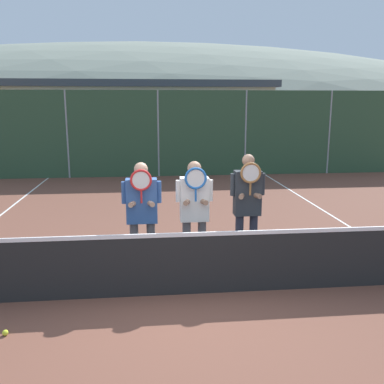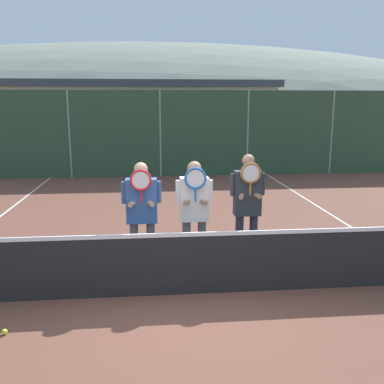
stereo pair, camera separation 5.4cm
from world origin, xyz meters
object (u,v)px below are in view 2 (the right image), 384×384
Objects in this scene: player_leftmost at (142,209)px; car_far_left at (56,142)px; car_center at (284,142)px; car_left_of_center at (175,142)px; player_center_right at (247,203)px; player_center_left at (194,208)px; tennis_ball_on_court at (4,332)px.

player_leftmost is 0.39× the size of car_far_left.
car_center is (6.20, 12.72, -0.20)m from player_leftmost.
player_leftmost is 0.41× the size of car_center.
car_far_left is 1.12× the size of car_left_of_center.
car_far_left is at bearing 113.83° from player_center_right.
car_far_left is at bearing 174.83° from car_left_of_center.
player_center_right is 0.45× the size of car_left_of_center.
player_center_right is (0.85, 0.10, 0.03)m from player_center_left.
car_left_of_center is 14.16m from tennis_ball_on_court.
car_left_of_center is 5.01m from car_center.
car_left_of_center is 60.13× the size of tennis_ball_on_court.
car_far_left reaches higher than player_center_left.
car_center is at bearing 66.98° from player_center_left.
car_far_left is at bearing 110.36° from player_center_left.
tennis_ball_on_court is (-3.23, -1.73, -1.05)m from player_center_right.
player_center_right is at bearing 4.14° from player_leftmost.
car_left_of_center is (1.21, 12.24, -0.11)m from player_leftmost.
player_leftmost is at bearing -115.97° from car_center.
car_center is at bearing 64.03° from player_leftmost.
player_center_left is 0.95× the size of player_center_right.
car_center is (5.40, 12.70, -0.20)m from player_center_left.
car_far_left is 5.14m from car_left_of_center.
tennis_ball_on_court is (-2.38, -1.63, -1.02)m from player_center_left.
player_center_right reaches higher than player_leftmost.
car_far_left is at bearing 107.09° from player_leftmost.
player_center_left is 0.43× the size of car_left_of_center.
car_center is (4.55, 12.60, -0.23)m from player_center_right.
player_center_right reaches higher than car_center.
player_center_left is 3.06m from tennis_ball_on_court.
player_center_right is at bearing -87.94° from car_left_of_center.
player_center_left is 26.06× the size of tennis_ball_on_court.
player_center_right is 27.29× the size of tennis_ball_on_court.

